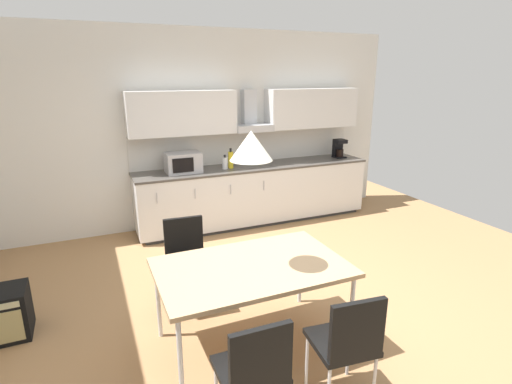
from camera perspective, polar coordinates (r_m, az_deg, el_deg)
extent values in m
cube|color=#9E754C|center=(4.07, 1.95, -16.58)|extent=(8.08, 7.93, 0.02)
cube|color=silver|center=(6.00, -9.07, 8.76)|extent=(6.46, 0.10, 2.84)
cube|color=#333333|center=(6.27, -0.14, -3.89)|extent=(3.43, 0.59, 0.05)
cube|color=silver|center=(6.13, -0.14, -0.14)|extent=(3.58, 0.64, 0.81)
cube|color=#4C4742|center=(6.02, -0.14, 3.67)|extent=(3.60, 0.66, 0.03)
cube|color=silver|center=(5.36, -13.94, -0.87)|extent=(0.01, 0.01, 0.14)
cube|color=silver|center=(5.46, -8.66, -0.25)|extent=(0.01, 0.01, 0.14)
cube|color=silver|center=(5.60, -3.61, 0.35)|extent=(0.01, 0.01, 0.14)
cube|color=silver|center=(5.78, 1.15, 0.91)|extent=(0.01, 0.01, 0.14)
cube|color=silver|center=(6.25, -1.26, 6.48)|extent=(3.58, 0.02, 0.47)
cube|color=silver|center=(5.72, -10.54, 11.04)|extent=(1.50, 0.34, 0.60)
cube|color=silver|center=(6.50, 7.92, 11.79)|extent=(1.50, 0.34, 0.60)
cube|color=#B7BABF|center=(6.04, -0.64, 9.19)|extent=(0.57, 0.40, 0.10)
cube|color=#B7BABF|center=(6.11, -1.05, 11.88)|extent=(0.20, 0.16, 0.55)
cube|color=#ADADB2|center=(5.66, -10.37, 4.17)|extent=(0.48, 0.34, 0.28)
cube|color=black|center=(5.49, -10.36, 3.78)|extent=(0.29, 0.01, 0.20)
cube|color=black|center=(6.75, 11.79, 4.93)|extent=(0.18, 0.18, 0.02)
cylinder|color=black|center=(6.73, 11.88, 5.50)|extent=(0.12, 0.12, 0.12)
cube|color=black|center=(6.77, 11.57, 6.19)|extent=(0.16, 0.08, 0.30)
cube|color=black|center=(6.69, 11.97, 7.10)|extent=(0.18, 0.16, 0.06)
cylinder|color=white|center=(5.81, -4.46, 4.14)|extent=(0.08, 0.08, 0.17)
cylinder|color=black|center=(5.79, -4.49, 5.14)|extent=(0.03, 0.03, 0.04)
cylinder|color=yellow|center=(5.85, -3.63, 4.59)|extent=(0.08, 0.08, 0.24)
cylinder|color=black|center=(5.82, -3.66, 6.01)|extent=(0.03, 0.03, 0.05)
cube|color=tan|center=(3.26, -0.63, -10.72)|extent=(1.51, 0.95, 0.04)
cylinder|color=silver|center=(2.96, -10.74, -22.79)|extent=(0.04, 0.04, 0.70)
cylinder|color=silver|center=(3.44, 13.44, -16.70)|extent=(0.04, 0.04, 0.70)
cylinder|color=silver|center=(3.63, -13.80, -14.83)|extent=(0.04, 0.04, 0.70)
cylinder|color=silver|center=(4.04, 6.34, -11.04)|extent=(0.04, 0.04, 0.70)
cube|color=black|center=(2.70, -0.92, -24.09)|extent=(0.41, 0.41, 0.04)
cube|color=black|center=(2.44, 0.74, -22.71)|extent=(0.38, 0.05, 0.40)
cylinder|color=silver|center=(3.03, 1.10, -24.73)|extent=(0.02, 0.02, 0.43)
cube|color=black|center=(3.95, -9.69, -10.20)|extent=(0.43, 0.43, 0.04)
cube|color=black|center=(4.02, -10.30, -6.29)|extent=(0.38, 0.06, 0.40)
cylinder|color=silver|center=(3.94, -6.56, -14.01)|extent=(0.02, 0.02, 0.43)
cylinder|color=silver|center=(3.90, -11.59, -14.67)|extent=(0.02, 0.02, 0.43)
cylinder|color=silver|center=(4.23, -7.64, -11.76)|extent=(0.02, 0.02, 0.43)
cylinder|color=silver|center=(4.19, -12.30, -12.35)|extent=(0.02, 0.02, 0.43)
cube|color=black|center=(2.97, 12.08, -20.23)|extent=(0.44, 0.44, 0.04)
cube|color=black|center=(2.72, 14.29, -18.55)|extent=(0.38, 0.08, 0.40)
cylinder|color=silver|center=(3.17, 7.28, -22.66)|extent=(0.02, 0.02, 0.43)
cylinder|color=silver|center=(3.30, 13.07, -21.18)|extent=(0.02, 0.02, 0.43)
cylinder|color=silver|center=(3.08, 16.51, -24.64)|extent=(0.02, 0.02, 0.43)
cone|color=silver|center=(2.94, -0.69, 6.65)|extent=(0.32, 0.32, 0.22)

